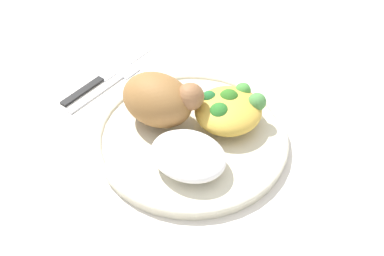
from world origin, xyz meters
TOP-DOWN VIEW (x-y plane):
  - ground_plane at (0.00, 0.00)m, footprint 2.00×2.00m
  - plate at (0.00, 0.00)m, footprint 0.26×0.26m
  - roasted_chicken at (-0.05, 0.00)m, footprint 0.11×0.08m
  - rice_pile at (0.03, -0.05)m, footprint 0.10×0.08m
  - mac_cheese_with_broccoli at (0.03, 0.05)m, footprint 0.09×0.10m
  - fork at (-0.17, 0.03)m, footprint 0.03×0.14m
  - knife at (-0.19, 0.04)m, footprint 0.04×0.19m

SIDE VIEW (x-z plane):
  - ground_plane at x=0.00m, z-range 0.00..0.00m
  - fork at x=-0.17m, z-range 0.00..0.01m
  - knife at x=-0.19m, z-range 0.00..0.01m
  - plate at x=0.00m, z-range 0.00..0.02m
  - rice_pile at x=0.03m, z-range 0.02..0.05m
  - mac_cheese_with_broccoli at x=0.03m, z-range 0.02..0.06m
  - roasted_chicken at x=-0.05m, z-range 0.02..0.09m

